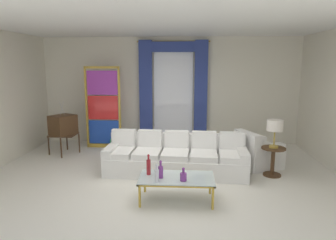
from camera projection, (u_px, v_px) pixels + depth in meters
ground_plane at (161, 181)px, 6.04m from camera, size 16.00×16.00×0.00m
wall_rear at (170, 91)px, 8.77m from camera, size 8.00×0.12×3.00m
ceiling_slab at (164, 26)px, 6.28m from camera, size 8.00×7.60×0.04m
curtained_window at (173, 83)px, 8.56m from camera, size 2.00×0.17×2.70m
couch_white_long at (176, 158)px, 6.47m from camera, size 2.96×1.07×0.86m
coffee_table at (177, 179)px, 5.12m from camera, size 1.24×0.68×0.41m
bottle_blue_decanter at (183, 176)px, 4.93m from camera, size 0.11×0.11×0.22m
bottle_crystal_tall at (161, 171)px, 5.05m from camera, size 0.08×0.08×0.30m
bottle_amber_squat at (157, 175)px, 4.87m from camera, size 0.07×0.07×0.30m
bottle_ruby_flask at (149, 166)px, 5.20m from camera, size 0.07×0.07×0.36m
vintage_tv at (63, 126)px, 7.72m from camera, size 0.73×0.76×1.35m
armchair_white at (256, 154)px, 6.84m from camera, size 1.07×1.06×0.80m
stained_glass_divider at (103, 109)px, 8.24m from camera, size 0.95×0.05×2.20m
peacock_figurine at (117, 143)px, 8.07m from camera, size 0.44×0.60×0.50m
round_side_table at (273, 159)px, 6.26m from camera, size 0.48×0.48×0.59m
table_lamp_brass at (275, 127)px, 6.13m from camera, size 0.32×0.32×0.57m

